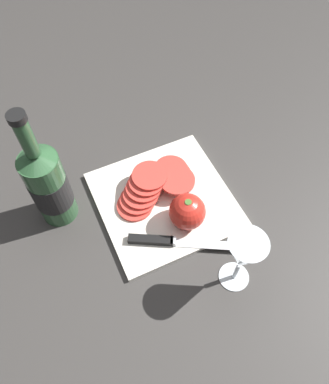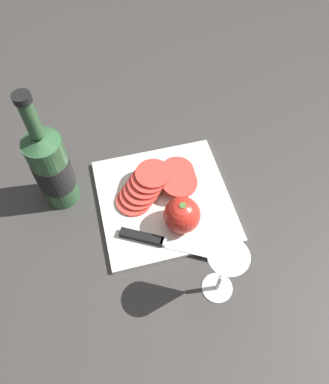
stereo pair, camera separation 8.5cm
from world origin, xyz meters
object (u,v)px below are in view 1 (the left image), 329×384
at_px(tomato_slice_stack_far, 142,191).
at_px(knife, 165,241).
at_px(whole_tomato, 187,212).
at_px(wine_glass, 243,256).
at_px(tomato_slice_stack_near, 174,175).
at_px(wine_bottle, 49,185).

bearing_deg(tomato_slice_stack_far, knife, 88.86).
relative_size(whole_tomato, tomato_slice_stack_far, 0.59).
bearing_deg(whole_tomato, wine_glass, 102.01).
height_order(wine_glass, tomato_slice_stack_far, wine_glass).
bearing_deg(tomato_slice_stack_near, whole_tomato, 78.40).
bearing_deg(knife, whole_tomato, 51.65).
height_order(wine_bottle, tomato_slice_stack_near, wine_bottle).
relative_size(wine_bottle, knife, 1.27).
bearing_deg(wine_bottle, tomato_slice_stack_far, 165.77).
relative_size(wine_glass, tomato_slice_stack_far, 1.21).
bearing_deg(tomato_slice_stack_near, wine_bottle, -7.33).
xyz_separation_m(wine_bottle, whole_tomato, (-0.25, 0.15, -0.06)).
bearing_deg(whole_tomato, tomato_slice_stack_near, -101.60).
bearing_deg(wine_glass, wine_bottle, -47.15).
height_order(tomato_slice_stack_near, tomato_slice_stack_far, tomato_slice_stack_far).
xyz_separation_m(wine_bottle, wine_glass, (-0.29, 0.31, 0.00)).
distance_m(wine_glass, knife, 0.19).
xyz_separation_m(whole_tomato, tomato_slice_stack_far, (0.06, -0.10, -0.02)).
xyz_separation_m(wine_bottle, tomato_slice_stack_far, (-0.19, 0.05, -0.08)).
distance_m(wine_glass, tomato_slice_stack_near, 0.29).
relative_size(wine_bottle, tomato_slice_stack_near, 2.33).
height_order(whole_tomato, tomato_slice_stack_far, whole_tomato).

